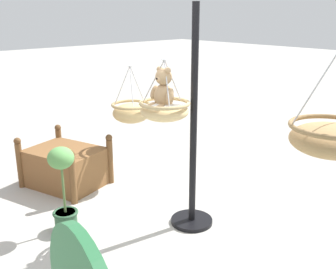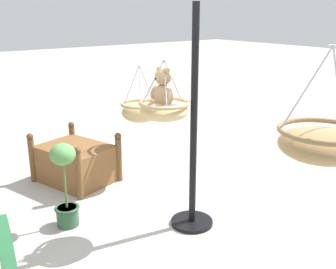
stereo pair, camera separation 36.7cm
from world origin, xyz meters
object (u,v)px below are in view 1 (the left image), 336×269
hanging_basket_left_high (331,138)px  wooden_planter_box (66,165)px  hanging_basket_with_teddy (165,110)px  display_pole_central (193,161)px  hanging_basket_right_low (131,112)px  potted_plant_bushy_green (63,189)px  teddy_bear (163,92)px

hanging_basket_left_high → wooden_planter_box: (3.18, 0.42, -1.03)m
hanging_basket_with_teddy → wooden_planter_box: size_ratio=0.52×
wooden_planter_box → display_pole_central: bearing=-164.6°
hanging_basket_right_low → potted_plant_bushy_green: hanging_basket_right_low is taller
display_pole_central → teddy_bear: display_pole_central is taller
display_pole_central → wooden_planter_box: 1.88m
hanging_basket_left_high → hanging_basket_right_low: hanging_basket_left_high is taller
teddy_bear → hanging_basket_with_teddy: bearing=-90.0°
hanging_basket_right_low → display_pole_central: bearing=170.3°
hanging_basket_right_low → potted_plant_bushy_green: (-0.52, 1.27, -0.47)m
teddy_bear → hanging_basket_left_high: 1.58m
hanging_basket_with_teddy → potted_plant_bushy_green: 1.28m
display_pole_central → hanging_basket_right_low: (1.29, -0.22, 0.24)m
teddy_bear → wooden_planter_box: (1.62, 0.21, -1.16)m
display_pole_central → wooden_planter_box: bearing=15.4°
teddy_bear → hanging_basket_left_high: hanging_basket_left_high is taller
teddy_bear → wooden_planter_box: teddy_bear is taller
potted_plant_bushy_green → hanging_basket_right_low: bearing=-67.7°
hanging_basket_left_high → hanging_basket_right_low: (2.70, -0.28, -0.35)m
display_pole_central → hanging_basket_left_high: size_ratio=2.91×
hanging_basket_left_high → hanging_basket_with_teddy: bearing=6.8°
hanging_basket_with_teddy → hanging_basket_right_low: size_ratio=0.82×
hanging_basket_left_high → teddy_bear: bearing=7.6°
display_pole_central → potted_plant_bushy_green: (0.77, 1.05, -0.23)m
wooden_planter_box → potted_plant_bushy_green: size_ratio=1.26×
wooden_planter_box → hanging_basket_right_low: bearing=-124.2°
hanging_basket_with_teddy → wooden_planter_box: bearing=8.3°
teddy_bear → hanging_basket_left_high: size_ratio=0.52×
hanging_basket_with_teddy → teddy_bear: 0.18m
hanging_basket_left_high → display_pole_central: bearing=-2.6°
display_pole_central → hanging_basket_right_low: 1.33m
hanging_basket_left_high → potted_plant_bushy_green: (2.17, 0.99, -0.82)m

